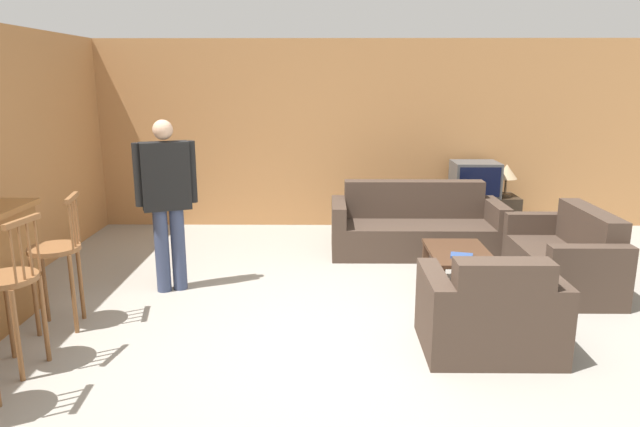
# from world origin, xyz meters

# --- Properties ---
(ground_plane) EXTENTS (24.00, 24.00, 0.00)m
(ground_plane) POSITION_xyz_m (0.00, 0.00, 0.00)
(ground_plane) COLOR gray
(wall_back) EXTENTS (9.40, 0.08, 2.60)m
(wall_back) POSITION_xyz_m (0.00, 3.74, 1.30)
(wall_back) COLOR #B27A47
(wall_back) RESTS_ON ground_plane
(wall_left) EXTENTS (0.08, 8.74, 2.60)m
(wall_left) POSITION_xyz_m (-3.25, 1.37, 1.30)
(wall_left) COLOR #B27A47
(wall_left) RESTS_ON ground_plane
(bar_chair_mid) EXTENTS (0.48, 0.48, 1.14)m
(bar_chair_mid) POSITION_xyz_m (-2.29, -0.51, 0.62)
(bar_chair_mid) COLOR brown
(bar_chair_mid) RESTS_ON ground_plane
(bar_chair_far) EXTENTS (0.50, 0.50, 1.14)m
(bar_chair_far) POSITION_xyz_m (-2.29, 0.22, 0.62)
(bar_chair_far) COLOR brown
(bar_chair_far) RESTS_ON ground_plane
(couch_far) EXTENTS (2.04, 0.82, 0.84)m
(couch_far) POSITION_xyz_m (1.05, 2.41, 0.30)
(couch_far) COLOR #423328
(couch_far) RESTS_ON ground_plane
(armchair_near) EXTENTS (1.02, 0.78, 0.82)m
(armchair_near) POSITION_xyz_m (1.23, -0.20, 0.30)
(armchair_near) COLOR #423328
(armchair_near) RESTS_ON ground_plane
(loveseat_right) EXTENTS (0.76, 1.43, 0.80)m
(loveseat_right) POSITION_xyz_m (2.39, 1.25, 0.29)
(loveseat_right) COLOR #423328
(loveseat_right) RESTS_ON ground_plane
(coffee_table) EXTENTS (0.58, 0.90, 0.43)m
(coffee_table) POSITION_xyz_m (1.27, 1.06, 0.36)
(coffee_table) COLOR #472D1E
(coffee_table) RESTS_ON ground_plane
(tv_unit) EXTENTS (1.17, 0.52, 0.52)m
(tv_unit) POSITION_xyz_m (1.98, 3.33, 0.26)
(tv_unit) COLOR #2D2319
(tv_unit) RESTS_ON ground_plane
(tv) EXTENTS (0.61, 0.52, 0.46)m
(tv) POSITION_xyz_m (1.98, 3.33, 0.75)
(tv) COLOR #4C4C4C
(tv) RESTS_ON tv_unit
(book_on_table) EXTENTS (0.24, 0.20, 0.02)m
(book_on_table) POSITION_xyz_m (1.25, 0.88, 0.44)
(book_on_table) COLOR navy
(book_on_table) RESTS_ON coffee_table
(table_lamp) EXTENTS (0.29, 0.29, 0.43)m
(table_lamp) POSITION_xyz_m (2.40, 3.33, 0.83)
(table_lamp) COLOR brown
(table_lamp) RESTS_ON tv_unit
(person_by_window) EXTENTS (0.55, 0.34, 1.70)m
(person_by_window) POSITION_xyz_m (-1.59, 1.10, 0.96)
(person_by_window) COLOR #384260
(person_by_window) RESTS_ON ground_plane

